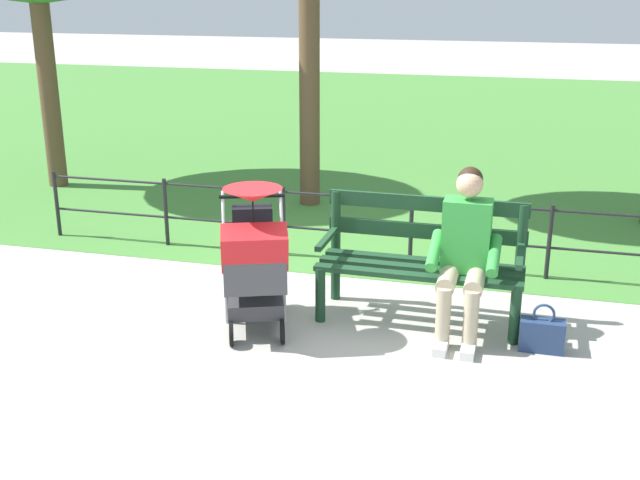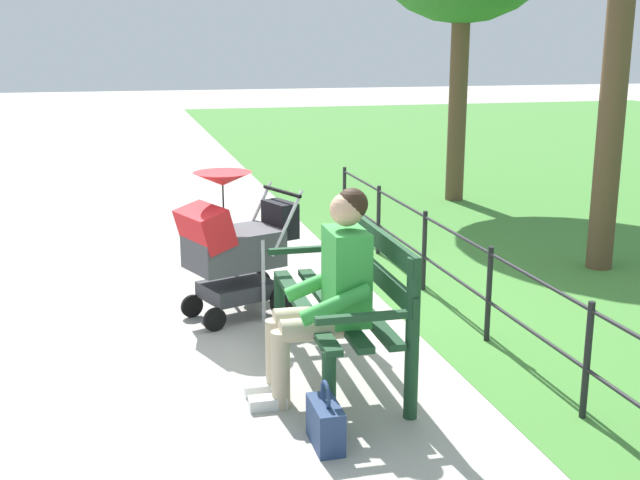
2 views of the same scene
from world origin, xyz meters
name	(u,v)px [view 2 (image 2 of 2)]	position (x,y,z in m)	size (l,w,h in m)	color
ground_plane	(301,326)	(0.00, 0.00, 0.00)	(60.00, 60.00, 0.00)	#ADA89E
park_bench	(349,293)	(-0.87, -0.12, 0.53)	(1.61, 0.62, 0.96)	#193D23
person_on_bench	(329,289)	(-1.21, 0.11, 0.68)	(0.54, 0.74, 1.28)	tan
stroller	(233,243)	(0.33, 0.46, 0.59)	(0.77, 0.99, 1.15)	black
handbag	(325,423)	(-1.82, 0.28, 0.13)	(0.32, 0.14, 0.37)	navy
park_fence	(454,263)	(0.00, -1.22, 0.41)	(6.28, 0.04, 0.70)	black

